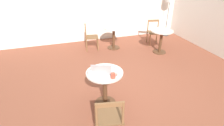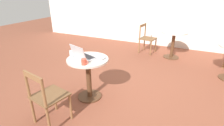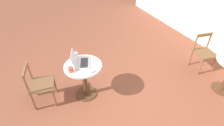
{
  "view_description": "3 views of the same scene",
  "coord_description": "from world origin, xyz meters",
  "px_view_note": "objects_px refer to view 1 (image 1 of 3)",
  "views": [
    {
      "loc": [
        -1.32,
        -2.89,
        2.33
      ],
      "look_at": [
        -0.32,
        0.25,
        0.56
      ],
      "focal_mm": 28.0,
      "sensor_mm": 36.0,
      "label": 1
    },
    {
      "loc": [
        0.81,
        -2.49,
        1.75
      ],
      "look_at": [
        -0.36,
        -0.0,
        0.57
      ],
      "focal_mm": 28.0,
      "sensor_mm": 36.0,
      "label": 2
    },
    {
      "loc": [
        1.75,
        -0.84,
        2.58
      ],
      "look_at": [
        -0.51,
        0.18,
        0.7
      ],
      "focal_mm": 28.0,
      "sensor_mm": 36.0,
      "label": 3
    }
  ],
  "objects_px": {
    "cafe_table_near": "(105,81)",
    "mouse": "(115,67)",
    "chair_near_front": "(109,117)",
    "chair_mid_back": "(154,32)",
    "cafe_table_far": "(114,33)",
    "laptop": "(102,71)",
    "drinking_glass": "(90,73)",
    "cafe_table_mid": "(161,37)",
    "mug": "(113,76)",
    "floor_lamp": "(170,2)",
    "chair_far_left": "(90,37)"
  },
  "relations": [
    {
      "from": "cafe_table_near",
      "to": "mouse",
      "type": "distance_m",
      "value": 0.33
    },
    {
      "from": "chair_near_front",
      "to": "chair_mid_back",
      "type": "distance_m",
      "value": 4.2
    },
    {
      "from": "cafe_table_far",
      "to": "chair_near_front",
      "type": "distance_m",
      "value": 3.55
    },
    {
      "from": "laptop",
      "to": "drinking_glass",
      "type": "height_order",
      "value": "laptop"
    },
    {
      "from": "cafe_table_far",
      "to": "mouse",
      "type": "xyz_separation_m",
      "value": [
        -0.78,
        -2.47,
        0.22
      ]
    },
    {
      "from": "cafe_table_mid",
      "to": "cafe_table_far",
      "type": "height_order",
      "value": "same"
    },
    {
      "from": "cafe_table_far",
      "to": "mug",
      "type": "relative_size",
      "value": 6.13
    },
    {
      "from": "cafe_table_mid",
      "to": "mouse",
      "type": "distance_m",
      "value": 2.68
    },
    {
      "from": "chair_near_front",
      "to": "chair_mid_back",
      "type": "height_order",
      "value": "same"
    },
    {
      "from": "cafe_table_mid",
      "to": "mug",
      "type": "xyz_separation_m",
      "value": [
        -2.21,
        -2.03,
        0.25
      ]
    },
    {
      "from": "cafe_table_far",
      "to": "floor_lamp",
      "type": "distance_m",
      "value": 2.57
    },
    {
      "from": "cafe_table_far",
      "to": "chair_far_left",
      "type": "bearing_deg",
      "value": 171.03
    },
    {
      "from": "cafe_table_near",
      "to": "drinking_glass",
      "type": "bearing_deg",
      "value": -171.61
    },
    {
      "from": "chair_mid_back",
      "to": "drinking_glass",
      "type": "bearing_deg",
      "value": -136.83
    },
    {
      "from": "cafe_table_near",
      "to": "floor_lamp",
      "type": "relative_size",
      "value": 0.47
    },
    {
      "from": "cafe_table_mid",
      "to": "mouse",
      "type": "xyz_separation_m",
      "value": [
        -2.06,
        -1.7,
        0.22
      ]
    },
    {
      "from": "mug",
      "to": "drinking_glass",
      "type": "bearing_deg",
      "value": 152.93
    },
    {
      "from": "chair_near_front",
      "to": "mouse",
      "type": "xyz_separation_m",
      "value": [
        0.39,
        0.87,
        0.31
      ]
    },
    {
      "from": "cafe_table_mid",
      "to": "chair_near_front",
      "type": "bearing_deg",
      "value": -133.61
    },
    {
      "from": "chair_far_left",
      "to": "laptop",
      "type": "relative_size",
      "value": 1.96
    },
    {
      "from": "cafe_table_near",
      "to": "cafe_table_far",
      "type": "height_order",
      "value": "same"
    },
    {
      "from": "cafe_table_mid",
      "to": "drinking_glass",
      "type": "bearing_deg",
      "value": -144.41
    },
    {
      "from": "chair_near_front",
      "to": "laptop",
      "type": "bearing_deg",
      "value": 82.58
    },
    {
      "from": "cafe_table_mid",
      "to": "floor_lamp",
      "type": "height_order",
      "value": "floor_lamp"
    },
    {
      "from": "chair_far_left",
      "to": "mouse",
      "type": "distance_m",
      "value": 2.61
    },
    {
      "from": "chair_mid_back",
      "to": "chair_far_left",
      "type": "distance_m",
      "value": 2.19
    },
    {
      "from": "chair_mid_back",
      "to": "mouse",
      "type": "relative_size",
      "value": 8.16
    },
    {
      "from": "chair_near_front",
      "to": "floor_lamp",
      "type": "distance_m",
      "value": 5.39
    },
    {
      "from": "chair_mid_back",
      "to": "mouse",
      "type": "xyz_separation_m",
      "value": [
        -2.22,
        -2.42,
        0.31
      ]
    },
    {
      "from": "mug",
      "to": "cafe_table_far",
      "type": "bearing_deg",
      "value": 71.58
    },
    {
      "from": "chair_far_left",
      "to": "floor_lamp",
      "type": "distance_m",
      "value": 3.28
    },
    {
      "from": "cafe_table_near",
      "to": "cafe_table_far",
      "type": "distance_m",
      "value": 2.76
    },
    {
      "from": "drinking_glass",
      "to": "laptop",
      "type": "bearing_deg",
      "value": 4.21
    },
    {
      "from": "chair_far_left",
      "to": "drinking_glass",
      "type": "bearing_deg",
      "value": -101.33
    },
    {
      "from": "cafe_table_mid",
      "to": "floor_lamp",
      "type": "xyz_separation_m",
      "value": [
        1.1,
        1.39,
        0.76
      ]
    },
    {
      "from": "cafe_table_mid",
      "to": "chair_mid_back",
      "type": "distance_m",
      "value": 0.74
    },
    {
      "from": "laptop",
      "to": "mouse",
      "type": "bearing_deg",
      "value": 22.42
    },
    {
      "from": "cafe_table_far",
      "to": "drinking_glass",
      "type": "relative_size",
      "value": 6.79
    },
    {
      "from": "cafe_table_near",
      "to": "drinking_glass",
      "type": "distance_m",
      "value": 0.38
    },
    {
      "from": "cafe_table_far",
      "to": "drinking_glass",
      "type": "height_order",
      "value": "drinking_glass"
    },
    {
      "from": "cafe_table_far",
      "to": "mug",
      "type": "height_order",
      "value": "mug"
    },
    {
      "from": "mouse",
      "to": "chair_mid_back",
      "type": "bearing_deg",
      "value": 47.53
    },
    {
      "from": "chair_mid_back",
      "to": "floor_lamp",
      "type": "xyz_separation_m",
      "value": [
        0.94,
        0.67,
        0.86
      ]
    },
    {
      "from": "cafe_table_near",
      "to": "chair_near_front",
      "type": "bearing_deg",
      "value": -101.39
    },
    {
      "from": "floor_lamp",
      "to": "laptop",
      "type": "height_order",
      "value": "floor_lamp"
    },
    {
      "from": "cafe_table_far",
      "to": "mouse",
      "type": "distance_m",
      "value": 2.6
    },
    {
      "from": "cafe_table_far",
      "to": "laptop",
      "type": "bearing_deg",
      "value": -112.52
    },
    {
      "from": "cafe_table_mid",
      "to": "cafe_table_far",
      "type": "xyz_separation_m",
      "value": [
        -1.28,
        0.77,
        0.0
      ]
    },
    {
      "from": "floor_lamp",
      "to": "mouse",
      "type": "bearing_deg",
      "value": -135.59
    },
    {
      "from": "mouse",
      "to": "chair_near_front",
      "type": "bearing_deg",
      "value": -114.22
    }
  ]
}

